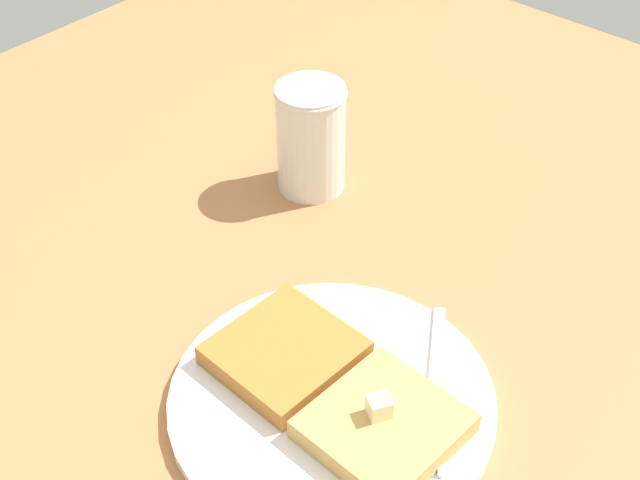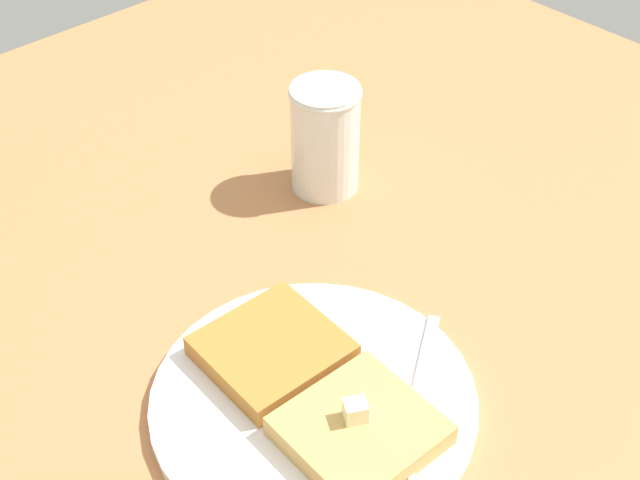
{
  "view_description": "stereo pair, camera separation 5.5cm",
  "coord_description": "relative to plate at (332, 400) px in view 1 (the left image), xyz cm",
  "views": [
    {
      "loc": [
        -32.21,
        39.36,
        54.09
      ],
      "look_at": [
        4.72,
        -2.52,
        6.34
      ],
      "focal_mm": 50.0,
      "sensor_mm": 36.0,
      "label": 1
    },
    {
      "loc": [
        -36.14,
        35.53,
        54.09
      ],
      "look_at": [
        4.72,
        -2.52,
        6.34
      ],
      "focal_mm": 50.0,
      "sensor_mm": 36.0,
      "label": 2
    }
  ],
  "objects": [
    {
      "name": "syrup_jar",
      "position": [
        19.26,
        -19.22,
        4.38
      ],
      "size": [
        6.74,
        6.74,
        10.77
      ],
      "color": "#461906",
      "rests_on": "table_surface"
    },
    {
      "name": "toast_slice_middle",
      "position": [
        5.02,
        -0.23,
        1.37
      ],
      "size": [
        9.8,
        10.19,
        1.8
      ],
      "primitive_type": "cube",
      "rotation": [
        0.0,
        0.0,
        -0.05
      ],
      "color": "#AE6F2D",
      "rests_on": "plate"
    },
    {
      "name": "table_surface",
      "position": [
        4.91,
        -7.09,
        -1.49
      ],
      "size": [
        119.29,
        119.29,
        1.84
      ],
      "primitive_type": "cube",
      "color": "#AF6F43",
      "rests_on": "ground"
    },
    {
      "name": "toast_slice_left",
      "position": [
        -5.02,
        0.23,
        1.37
      ],
      "size": [
        9.8,
        10.19,
        1.8
      ],
      "primitive_type": "cube",
      "rotation": [
        0.0,
        0.0,
        -0.05
      ],
      "color": "tan",
      "rests_on": "plate"
    },
    {
      "name": "butter_pat_primary",
      "position": [
        -4.48,
        0.21,
        3.06
      ],
      "size": [
        2.01,
        2.07,
        1.58
      ],
      "primitive_type": "cube",
      "rotation": [
        0.0,
        0.0,
        1.07
      ],
      "color": "#F5F1C4",
      "rests_on": "toast_slice_left"
    },
    {
      "name": "plate",
      "position": [
        0.0,
        0.0,
        0.0
      ],
      "size": [
        24.18,
        24.18,
        1.04
      ],
      "color": "white",
      "rests_on": "table_surface"
    },
    {
      "name": "fork",
      "position": [
        -5.67,
        -4.82,
        0.65
      ],
      "size": [
        9.83,
        14.25,
        0.36
      ],
      "color": "silver",
      "rests_on": "plate"
    }
  ]
}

